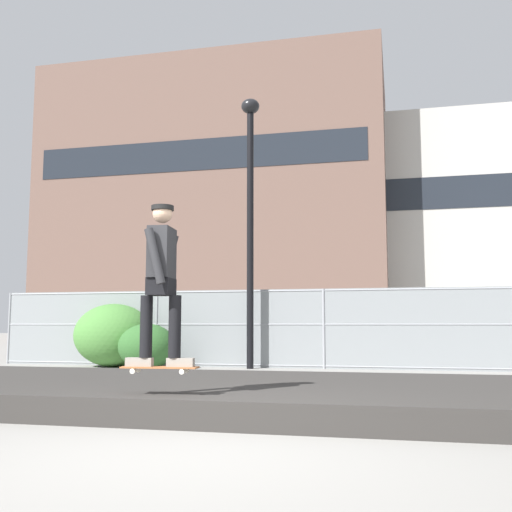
% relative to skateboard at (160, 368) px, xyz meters
% --- Properties ---
extents(ground_plane, '(120.00, 120.00, 0.00)m').
position_rel_skateboard_xyz_m(ground_plane, '(0.74, -1.26, -0.57)').
color(ground_plane, gray).
extents(gravel_berm, '(12.33, 3.86, 0.29)m').
position_rel_skateboard_xyz_m(gravel_berm, '(0.74, 1.59, -0.42)').
color(gravel_berm, '#33302D').
rests_on(gravel_berm, ground_plane).
extents(skateboard, '(0.82, 0.28, 0.07)m').
position_rel_skateboard_xyz_m(skateboard, '(0.00, 0.00, 0.00)').
color(skateboard, '#9E5B33').
extents(skater, '(0.73, 0.60, 1.72)m').
position_rel_skateboard_xyz_m(skater, '(-0.00, -0.00, 0.99)').
color(skater, gray).
rests_on(skater, skateboard).
extents(chain_fence, '(16.66, 0.06, 1.85)m').
position_rel_skateboard_xyz_m(chain_fence, '(0.74, 8.14, 0.36)').
color(chain_fence, gray).
rests_on(chain_fence, ground_plane).
extents(street_lamp, '(0.44, 0.44, 6.46)m').
position_rel_skateboard_xyz_m(street_lamp, '(-0.94, 7.79, 3.48)').
color(street_lamp, black).
rests_on(street_lamp, ground_plane).
extents(parked_car_near, '(4.52, 2.19, 1.66)m').
position_rel_skateboard_xyz_m(parked_car_near, '(-3.39, 11.11, 0.27)').
color(parked_car_near, '#B7BABF').
rests_on(parked_car_near, ground_plane).
extents(parked_car_mid, '(4.55, 2.27, 1.66)m').
position_rel_skateboard_xyz_m(parked_car_mid, '(2.84, 11.28, 0.27)').
color(parked_car_mid, black).
rests_on(parked_car_mid, ground_plane).
extents(library_building, '(28.83, 14.46, 22.88)m').
position_rel_skateboard_xyz_m(library_building, '(-12.63, 44.83, 10.87)').
color(library_building, brown).
rests_on(library_building, ground_plane).
extents(office_block, '(31.59, 11.25, 17.75)m').
position_rel_skateboard_xyz_m(office_block, '(11.78, 46.78, 8.31)').
color(office_block, '#B2AFA8').
rests_on(office_block, ground_plane).
extents(shrub_left, '(1.96, 1.61, 1.52)m').
position_rel_skateboard_xyz_m(shrub_left, '(-4.32, 7.65, 0.19)').
color(shrub_left, '#477F38').
rests_on(shrub_left, ground_plane).
extents(shrub_center, '(1.34, 1.10, 1.04)m').
position_rel_skateboard_xyz_m(shrub_center, '(-3.20, 7.07, -0.05)').
color(shrub_center, '#2D5B28').
rests_on(shrub_center, ground_plane).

